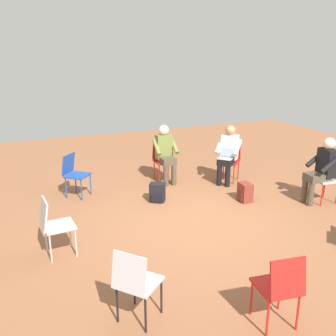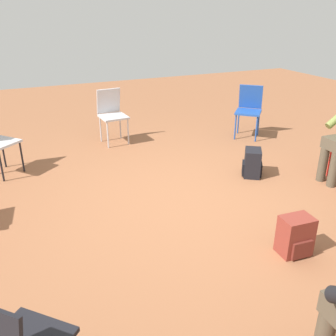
# 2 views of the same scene
# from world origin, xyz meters

# --- Properties ---
(ground_plane) EXTENTS (14.93, 14.93, 0.00)m
(ground_plane) POSITION_xyz_m (0.00, 0.00, 0.00)
(ground_plane) COLOR brown
(chair_northeast) EXTENTS (0.58, 0.59, 0.85)m
(chair_northeast) POSITION_xyz_m (2.01, 1.67, 0.50)
(chair_northeast) COLOR #1E4799
(chair_northeast) RESTS_ON ground
(chair_north) EXTENTS (0.43, 0.46, 0.85)m
(chair_north) POSITION_xyz_m (-0.16, 2.31, 0.50)
(chair_north) COLOR #B7B7BC
(chair_north) RESTS_ON ground
(backpack_near_laptop_user) EXTENTS (0.29, 0.26, 0.36)m
(backpack_near_laptop_user) POSITION_xyz_m (0.48, -1.25, 0.16)
(backpack_near_laptop_user) COLOR maroon
(backpack_near_laptop_user) RESTS_ON ground
(backpack_by_empty_chair) EXTENTS (0.32, 0.34, 0.36)m
(backpack_by_empty_chair) POSITION_xyz_m (1.12, 0.29, 0.16)
(backpack_by_empty_chair) COLOR black
(backpack_by_empty_chair) RESTS_ON ground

